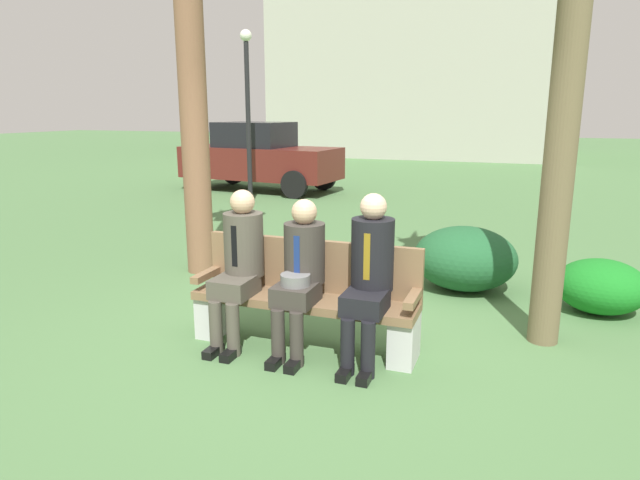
{
  "coord_description": "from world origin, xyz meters",
  "views": [
    {
      "loc": [
        1.61,
        -4.36,
        1.98
      ],
      "look_at": [
        -0.04,
        0.15,
        0.85
      ],
      "focal_mm": 31.21,
      "sensor_mm": 36.0,
      "label": 1
    }
  ],
  "objects_px": {
    "seated_man_middle": "(300,269)",
    "shrub_near_bench": "(465,258)",
    "park_bench": "(306,298)",
    "shrub_mid_lawn": "(601,286)",
    "seated_man_left": "(239,259)",
    "seated_man_right": "(369,271)",
    "parked_car_near": "(259,157)",
    "street_lamp": "(248,99)",
    "building_backdrop": "(428,35)"
  },
  "relations": [
    {
      "from": "seated_man_middle",
      "to": "shrub_near_bench",
      "type": "distance_m",
      "value": 2.46
    },
    {
      "from": "park_bench",
      "to": "seated_man_right",
      "type": "relative_size",
      "value": 1.42
    },
    {
      "from": "street_lamp",
      "to": "building_backdrop",
      "type": "distance_m",
      "value": 15.96
    },
    {
      "from": "seated_man_right",
      "to": "shrub_mid_lawn",
      "type": "height_order",
      "value": "seated_man_right"
    },
    {
      "from": "park_bench",
      "to": "parked_car_near",
      "type": "bearing_deg",
      "value": 118.55
    },
    {
      "from": "park_bench",
      "to": "shrub_mid_lawn",
      "type": "bearing_deg",
      "value": 35.12
    },
    {
      "from": "building_backdrop",
      "to": "parked_car_near",
      "type": "bearing_deg",
      "value": -97.08
    },
    {
      "from": "parked_car_near",
      "to": "street_lamp",
      "type": "relative_size",
      "value": 1.13
    },
    {
      "from": "park_bench",
      "to": "seated_man_middle",
      "type": "xyz_separation_m",
      "value": [
        0.0,
        -0.13,
        0.29
      ]
    },
    {
      "from": "street_lamp",
      "to": "building_backdrop",
      "type": "xyz_separation_m",
      "value": [
        1.04,
        15.64,
        3.02
      ]
    },
    {
      "from": "seated_man_middle",
      "to": "parked_car_near",
      "type": "distance_m",
      "value": 9.6
    },
    {
      "from": "seated_man_middle",
      "to": "shrub_mid_lawn",
      "type": "relative_size",
      "value": 1.48
    },
    {
      "from": "shrub_mid_lawn",
      "to": "shrub_near_bench",
      "type": "bearing_deg",
      "value": 167.54
    },
    {
      "from": "seated_man_middle",
      "to": "shrub_near_bench",
      "type": "relative_size",
      "value": 1.12
    },
    {
      "from": "seated_man_right",
      "to": "street_lamp",
      "type": "bearing_deg",
      "value": 123.83
    },
    {
      "from": "shrub_near_bench",
      "to": "building_backdrop",
      "type": "height_order",
      "value": "building_backdrop"
    },
    {
      "from": "seated_man_left",
      "to": "parked_car_near",
      "type": "height_order",
      "value": "parked_car_near"
    },
    {
      "from": "building_backdrop",
      "to": "seated_man_left",
      "type": "bearing_deg",
      "value": -84.22
    },
    {
      "from": "shrub_near_bench",
      "to": "street_lamp",
      "type": "height_order",
      "value": "street_lamp"
    },
    {
      "from": "seated_man_left",
      "to": "parked_car_near",
      "type": "bearing_deg",
      "value": 115.17
    },
    {
      "from": "seated_man_right",
      "to": "building_backdrop",
      "type": "bearing_deg",
      "value": 98.67
    },
    {
      "from": "street_lamp",
      "to": "park_bench",
      "type": "bearing_deg",
      "value": -59.31
    },
    {
      "from": "seated_man_right",
      "to": "shrub_near_bench",
      "type": "relative_size",
      "value": 1.18
    },
    {
      "from": "park_bench",
      "to": "shrub_mid_lawn",
      "type": "distance_m",
      "value": 3.02
    },
    {
      "from": "seated_man_left",
      "to": "seated_man_right",
      "type": "distance_m",
      "value": 1.14
    },
    {
      "from": "seated_man_right",
      "to": "shrub_near_bench",
      "type": "xyz_separation_m",
      "value": [
        0.53,
        2.15,
        -0.4
      ]
    },
    {
      "from": "seated_man_middle",
      "to": "building_backdrop",
      "type": "bearing_deg",
      "value": 97.21
    },
    {
      "from": "parked_car_near",
      "to": "seated_man_right",
      "type": "bearing_deg",
      "value": -58.83
    },
    {
      "from": "shrub_near_bench",
      "to": "shrub_mid_lawn",
      "type": "height_order",
      "value": "shrub_near_bench"
    },
    {
      "from": "seated_man_middle",
      "to": "seated_man_right",
      "type": "xyz_separation_m",
      "value": [
        0.58,
        0.01,
        0.04
      ]
    },
    {
      "from": "seated_man_left",
      "to": "shrub_mid_lawn",
      "type": "xyz_separation_m",
      "value": [
        3.02,
        1.86,
        -0.47
      ]
    },
    {
      "from": "shrub_mid_lawn",
      "to": "parked_car_near",
      "type": "relative_size",
      "value": 0.21
    },
    {
      "from": "seated_man_left",
      "to": "shrub_mid_lawn",
      "type": "distance_m",
      "value": 3.58
    },
    {
      "from": "shrub_mid_lawn",
      "to": "building_backdrop",
      "type": "bearing_deg",
      "value": 104.51
    },
    {
      "from": "shrub_mid_lawn",
      "to": "street_lamp",
      "type": "distance_m",
      "value": 8.15
    },
    {
      "from": "seated_man_middle",
      "to": "shrub_mid_lawn",
      "type": "bearing_deg",
      "value": 37.19
    },
    {
      "from": "seated_man_left",
      "to": "seated_man_right",
      "type": "height_order",
      "value": "seated_man_right"
    },
    {
      "from": "street_lamp",
      "to": "seated_man_right",
      "type": "bearing_deg",
      "value": -56.17
    },
    {
      "from": "seated_man_left",
      "to": "building_backdrop",
      "type": "xyz_separation_m",
      "value": [
        -2.25,
        22.26,
        4.47
      ]
    },
    {
      "from": "park_bench",
      "to": "shrub_near_bench",
      "type": "bearing_deg",
      "value": 61.35
    },
    {
      "from": "seated_man_right",
      "to": "park_bench",
      "type": "bearing_deg",
      "value": 168.23
    },
    {
      "from": "street_lamp",
      "to": "shrub_mid_lawn",
      "type": "bearing_deg",
      "value": -37.02
    },
    {
      "from": "seated_man_left",
      "to": "parked_car_near",
      "type": "relative_size",
      "value": 0.33
    },
    {
      "from": "building_backdrop",
      "to": "shrub_mid_lawn",
      "type": "bearing_deg",
      "value": -75.49
    },
    {
      "from": "parked_car_near",
      "to": "street_lamp",
      "type": "distance_m",
      "value": 2.37
    },
    {
      "from": "seated_man_left",
      "to": "shrub_mid_lawn",
      "type": "height_order",
      "value": "seated_man_left"
    },
    {
      "from": "seated_man_right",
      "to": "shrub_mid_lawn",
      "type": "bearing_deg",
      "value": 44.55
    },
    {
      "from": "street_lamp",
      "to": "parked_car_near",
      "type": "bearing_deg",
      "value": 110.19
    },
    {
      "from": "park_bench",
      "to": "shrub_near_bench",
      "type": "height_order",
      "value": "park_bench"
    },
    {
      "from": "parked_car_near",
      "to": "building_backdrop",
      "type": "distance_m",
      "value": 14.59
    }
  ]
}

